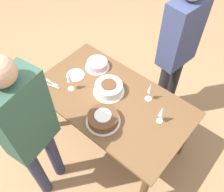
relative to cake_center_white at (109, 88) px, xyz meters
The scene contains 12 objects.
ground_plane 0.82m from the cake_center_white, 31.42° to the right, with size 12.00×12.00×0.00m, color #A87F56.
dining_table 0.20m from the cake_center_white, 31.42° to the right, with size 1.54×0.88×0.76m.
cake_center_white is the anchor object (origin of this frame).
cake_front_chocolate 0.35m from the cake_center_white, 57.42° to the right, with size 0.31×0.31×0.10m.
cake_back_decorated 0.36m from the cake_center_white, 150.47° to the left, with size 0.26×0.26×0.08m.
wine_glass_near 0.58m from the cake_center_white, ahead, with size 0.06×0.06×0.21m.
wine_glass_far 0.40m from the cake_center_white, 26.80° to the left, with size 0.07×0.07×0.23m.
wine_glass_extra 0.39m from the cake_center_white, 144.81° to the right, with size 0.06×0.06×0.24m.
dessert_plate_left 0.41m from the cake_center_white, behind, with size 0.19×0.19×0.01m.
fork_pile 0.59m from the cake_center_white, 149.34° to the right, with size 0.21×0.08×0.01m.
person_cutting 0.88m from the cake_center_white, 94.79° to the right, with size 0.28×0.43×1.75m.
person_watching 0.82m from the cake_center_white, 68.85° to the left, with size 0.27×0.43×1.71m.
Camera 1 is at (0.95, -1.12, 2.66)m, focal length 40.00 mm.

